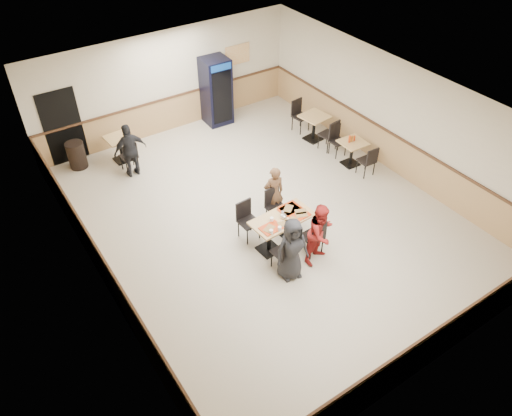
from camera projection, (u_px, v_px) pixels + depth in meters
ground at (264, 216)px, 12.06m from camera, size 10.00×10.00×0.00m
room_shell at (265, 129)px, 14.09m from camera, size 10.00×10.00×10.00m
main_table at (282, 227)px, 11.00m from camera, size 1.45×0.79×0.76m
main_chairs at (280, 228)px, 10.99m from camera, size 1.35×1.73×0.96m
diner_woman_left at (292, 249)px, 10.11m from camera, size 0.79×0.58×1.48m
diner_woman_right at (321, 233)px, 10.49m from camera, size 0.83×0.72×1.46m
diner_man_opposite at (274, 193)px, 11.62m from camera, size 0.57×0.43×1.41m
lone_diner at (130, 150)px, 12.93m from camera, size 0.88×0.37×1.51m
tabletop_clutter at (286, 217)px, 10.84m from camera, size 1.25×0.70×0.12m
side_table_near at (352, 149)px, 13.48m from camera, size 0.68×0.68×0.71m
side_table_near_chair_south at (367, 160)px, 13.13m from camera, size 0.43×0.43×0.90m
side_table_near_chair_north at (338, 141)px, 13.86m from camera, size 0.43×0.43×0.90m
side_table_far at (314, 124)px, 14.45m from camera, size 0.82×0.82×0.78m
side_table_far_chair_south at (328, 134)px, 14.07m from camera, size 0.51×0.51×0.98m
side_table_far_chair_north at (301, 116)px, 14.87m from camera, size 0.51×0.51×0.98m
condiment_caddy at (351, 139)px, 13.30m from camera, size 0.23×0.06×0.20m
back_table at (120, 145)px, 13.63m from camera, size 0.72×0.72×0.73m
back_table_chair_lone at (129, 156)px, 13.27m from camera, size 0.46×0.46×0.93m
pepsi_cooler at (216, 91)px, 14.96m from camera, size 0.80×0.81×2.04m
trash_bin at (77, 155)px, 13.44m from camera, size 0.48×0.48×0.75m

